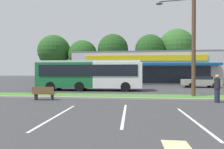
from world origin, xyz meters
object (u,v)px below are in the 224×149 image
object	(u,v)px
city_bus	(90,74)
car_3	(64,81)
car_0	(120,81)
utility_pole	(192,25)
bus_stop_bench	(44,93)
car_4	(201,82)
pedestrian_by_pole	(217,89)

from	to	relation	value
city_bus	car_3	world-z (taller)	city_bus
car_0	utility_pole	bearing A→B (deg)	-60.20
utility_pole	bus_stop_bench	xyz separation A→B (m)	(-10.88, -2.48, -5.19)
bus_stop_bench	car_0	size ratio (longest dim) A/B	0.38
city_bus	car_0	size ratio (longest dim) A/B	2.67
utility_pole	car_3	size ratio (longest dim) A/B	2.57
utility_pole	city_bus	size ratio (longest dim) A/B	0.94
bus_stop_bench	car_4	size ratio (longest dim) A/B	0.35
utility_pole	car_3	bearing A→B (deg)	142.97
car_3	car_4	world-z (taller)	car_4
car_4	pedestrian_by_pole	xyz separation A→B (m)	(-3.59, -12.64, 0.14)
city_bus	pedestrian_by_pole	xyz separation A→B (m)	(10.09, -7.21, -0.85)
bus_stop_bench	pedestrian_by_pole	bearing A→B (deg)	-179.25
car_0	car_4	world-z (taller)	car_0
city_bus	utility_pole	bearing A→B (deg)	-29.16
utility_pole	car_0	world-z (taller)	utility_pole
utility_pole	pedestrian_by_pole	xyz separation A→B (m)	(0.85, -2.32, -4.78)
pedestrian_by_pole	city_bus	bearing A→B (deg)	-16.23
utility_pole	car_4	xyz separation A→B (m)	(4.44, 10.31, -4.92)
car_3	city_bus	bearing A→B (deg)	130.86
city_bus	car_3	bearing A→B (deg)	129.55
car_3	pedestrian_by_pole	bearing A→B (deg)	139.16
utility_pole	city_bus	distance (m)	11.17
car_4	pedestrian_by_pole	world-z (taller)	pedestrian_by_pole
city_bus	car_4	bearing A→B (deg)	20.33
utility_pole	car_0	xyz separation A→B (m)	(-6.22, 10.86, -4.89)
car_3	bus_stop_bench	bearing A→B (deg)	104.91
car_3	pedestrian_by_pole	xyz separation A→B (m)	(15.29, -13.22, 0.15)
city_bus	bus_stop_bench	size ratio (longest dim) A/B	7.11
car_3	car_4	size ratio (longest dim) A/B	0.90
bus_stop_bench	car_4	distance (m)	19.96
car_3	pedestrian_by_pole	size ratio (longest dim) A/B	2.29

